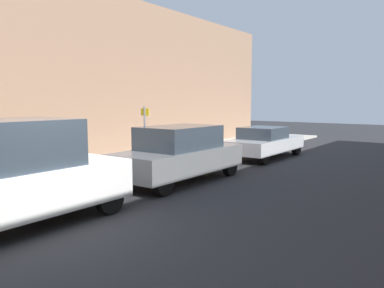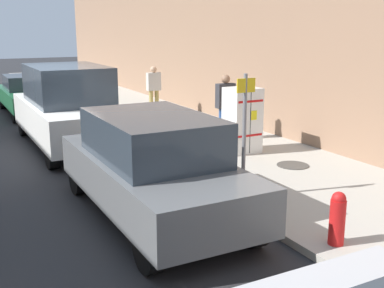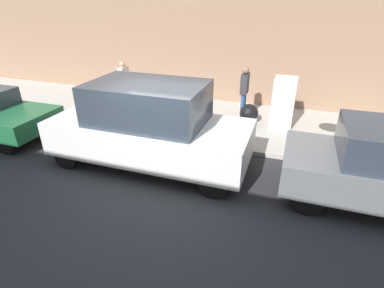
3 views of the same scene
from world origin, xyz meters
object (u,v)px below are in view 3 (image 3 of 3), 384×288
object	(u,v)px
trash_bag	(249,113)
pedestrian_standing_near	(244,89)
pedestrian_walking_far	(124,80)
discarded_refrigerator	(283,102)
parked_van_white	(149,126)

from	to	relation	value
trash_bag	pedestrian_standing_near	bearing A→B (deg)	-144.07
pedestrian_walking_far	trash_bag	bearing A→B (deg)	-24.99
pedestrian_walking_far	discarded_refrigerator	bearing A→B (deg)	-23.92
trash_bag	pedestrian_standing_near	world-z (taller)	pedestrian_standing_near
pedestrian_standing_near	parked_van_white	size ratio (longest dim) A/B	0.35
discarded_refrigerator	pedestrian_standing_near	bearing A→B (deg)	-104.04
trash_bag	pedestrian_standing_near	distance (m)	0.85
pedestrian_walking_far	parked_van_white	world-z (taller)	parked_van_white
discarded_refrigerator	pedestrian_standing_near	xyz separation A→B (m)	(-0.33, -1.31, 0.24)
discarded_refrigerator	trash_bag	size ratio (longest dim) A/B	2.53
discarded_refrigerator	pedestrian_standing_near	size ratio (longest dim) A/B	0.89
pedestrian_walking_far	pedestrian_standing_near	size ratio (longest dim) A/B	0.95
discarded_refrigerator	pedestrian_standing_near	world-z (taller)	pedestrian_standing_near
discarded_refrigerator	trash_bag	distance (m)	1.14
trash_bag	parked_van_white	xyz separation A→B (m)	(3.38, -1.95, 0.62)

